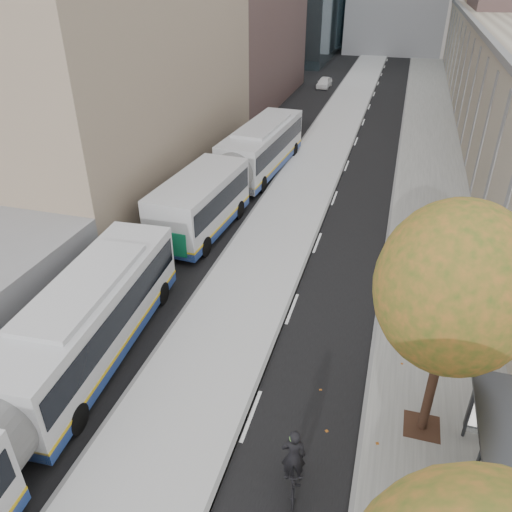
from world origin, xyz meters
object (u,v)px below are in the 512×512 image
at_px(bus_near, 22,400).
at_px(distant_car, 324,82).
at_px(bus_far, 240,167).
at_px(cyclist, 293,468).

height_order(bus_near, distant_car, bus_near).
relative_size(bus_near, bus_far, 0.95).
distance_m(bus_near, bus_far, 19.88).
height_order(bus_far, distant_car, bus_far).
xyz_separation_m(cyclist, distant_car, (-7.78, 52.01, -0.24)).
bearing_deg(bus_near, distant_car, 86.24).
relative_size(bus_far, cyclist, 8.28).
bearing_deg(distant_car, cyclist, -79.03).
bearing_deg(distant_car, bus_near, -87.70).
bearing_deg(distant_car, bus_far, -87.34).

